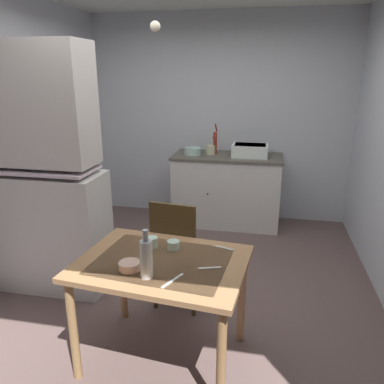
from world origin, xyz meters
The scene contains 18 objects.
ground_plane centered at (0.00, 0.00, 0.00)m, with size 5.06×5.06×0.00m, color brown.
wall_back centered at (0.00, 2.08, 1.33)m, with size 3.53×0.10×2.67m, color silver.
hutch_cabinet centered at (-1.21, -0.13, 1.02)m, with size 0.97×0.47×2.17m.
counter_cabinet centered at (0.17, 1.71, 0.46)m, with size 1.38×0.64×0.92m.
sink_basin centered at (0.45, 1.71, 1.00)m, with size 0.44×0.34×0.15m.
hand_pump centered at (0.00, 1.75, 1.09)m, with size 0.05×0.27×0.39m.
mixing_bowl_counter centered at (-0.27, 1.66, 0.97)m, with size 0.21×0.21×0.09m, color #ADD1C1.
stoneware_crock centered at (-0.05, 1.74, 0.98)m, with size 0.12×0.12×0.11m, color beige.
dining_table centered at (0.03, -0.87, 0.66)m, with size 1.15×0.90×0.76m.
chair_far_side centered at (-0.02, -0.24, 0.51)m, with size 0.45×0.45×0.96m.
serving_bowl_wide centered at (-0.13, -1.02, 0.78)m, with size 0.13×0.13×0.05m, color tan.
teacup_cream centered at (0.06, -0.69, 0.79)m, with size 0.08×0.08×0.06m, color #ADD1C1.
teacup_mint centered at (-0.09, -0.70, 0.80)m, with size 0.08×0.08×0.08m, color #ADD1C1.
glass_bottle centered at (0.00, -1.08, 0.88)m, with size 0.08×0.08×0.30m.
table_knife centered at (0.16, -1.10, 0.76)m, with size 0.20×0.02×0.01m, color silver.
teaspoon_near_bowl centered at (0.35, -0.91, 0.76)m, with size 0.14×0.02×0.01m, color beige.
teaspoon_by_cup centered at (0.41, -0.61, 0.76)m, with size 0.14×0.02×0.01m, color beige.
pendant_bulb centered at (-0.24, 0.02, 2.26)m, with size 0.08×0.08×0.08m, color #F9EFCC.
Camera 1 is at (0.65, -2.96, 1.92)m, focal length 35.04 mm.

